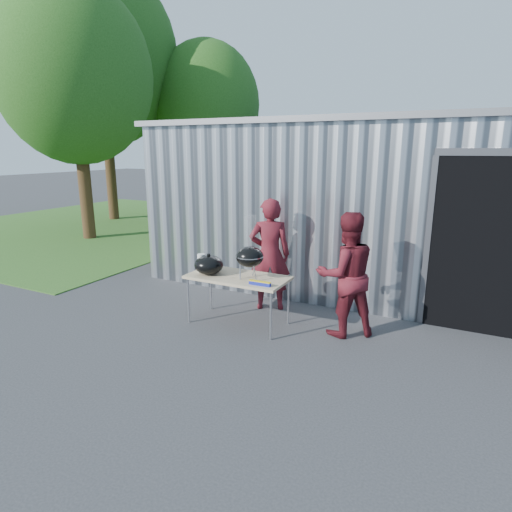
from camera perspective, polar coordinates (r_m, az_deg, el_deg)
The scene contains 14 objects.
ground at distance 6.11m, azimuth -0.88°, elevation -10.98°, with size 80.00×80.00×0.00m, color #313133.
building at distance 9.68m, azimuth 16.98°, elevation 7.26°, with size 8.20×6.20×3.10m.
grass_patch at distance 16.11m, azimuth -19.60°, elevation 4.06°, with size 10.00×12.00×0.02m, color #2D591E.
tree_left at distance 13.59m, azimuth -23.08°, elevation 21.39°, with size 4.23×4.23×7.01m.
tree_mid at distance 17.24m, azimuth -19.94°, elevation 23.70°, with size 5.27×5.27×8.74m.
tree_far at distance 16.68m, azimuth -6.58°, elevation 19.42°, with size 3.86×3.86×6.39m.
folding_table at distance 6.38m, azimuth -2.42°, elevation -3.04°, with size 1.50×0.75×0.75m.
kettle_grill at distance 6.13m, azimuth -0.85°, elevation 0.76°, with size 0.41×0.41×0.93m.
grill_lid at distance 6.47m, azimuth -6.31°, elevation -1.18°, with size 0.44×0.44×0.32m.
paper_towels at distance 6.60m, azimuth -7.29°, elevation -0.93°, with size 0.12×0.12×0.28m, color white.
white_tub at distance 6.77m, azimuth -5.81°, elevation -1.31°, with size 0.20×0.15×0.10m, color white.
foil_box at distance 5.93m, azimuth 0.52°, elevation -3.65°, with size 0.32×0.05×0.06m.
person_cook at distance 6.96m, azimuth 1.83°, elevation 0.20°, with size 0.67×0.44×1.84m, color maroon.
person_bystander at distance 6.10m, azimuth 11.92°, elevation -2.46°, with size 0.86×0.67×1.77m, color maroon.
Camera 1 is at (2.59, -4.89, 2.59)m, focal length 30.00 mm.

